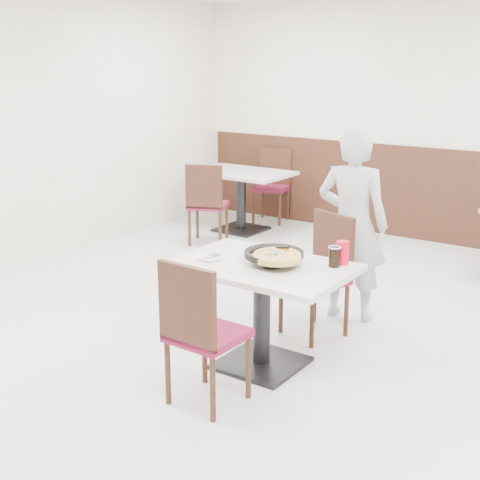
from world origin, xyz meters
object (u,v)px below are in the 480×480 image
Objects in this scene: pizza at (277,258)px; bg_chair_left_far at (271,186)px; bg_chair_left_near at (208,203)px; side_plate at (210,258)px; red_cup at (343,253)px; bg_table_left at (241,201)px; diner_person at (352,225)px; cola_glass at (334,257)px; chair_far at (314,277)px; main_table at (262,316)px; pizza_pan at (274,258)px; chair_near at (208,331)px.

bg_chair_left_far is at bearing 122.64° from pizza.
bg_chair_left_near and bg_chair_left_far have the same top height.
bg_chair_left_near is at bearing 127.64° from side_plate.
bg_table_left is at bearing 134.95° from red_cup.
cola_glass is at bearing 99.00° from diner_person.
chair_far and bg_chair_left_far have the same top height.
bg_chair_left_near is at bearing 141.78° from cola_glass.
red_cup is at bearing -45.05° from bg_table_left.
red_cup is at bearing 114.88° from bg_chair_left_far.
diner_person is 1.68× the size of bg_chair_left_near.
diner_person is at bearing 69.85° from side_plate.
main_table is at bearing -175.70° from pizza.
pizza is (0.05, -0.04, 0.02)m from pizza_pan.
red_cup is 3.88m from bg_table_left.
red_cup is (0.38, 0.26, 0.04)m from pizza_pan.
cola_glass is at bearing -61.93° from bg_chair_left_near.
chair_near reaches higher than red_cup.
side_plate is at bearing -159.94° from pizza_pan.
main_table and bg_table_left have the same top height.
pizza is at bearing -51.79° from bg_table_left.
cola_glass is (0.32, 0.22, 0.00)m from pizza.
pizza is 4.33m from bg_chair_left_far.
cola_glass reaches higher than bg_table_left.
chair_near reaches higher than cola_glass.
pizza_pan is at bearing -145.54° from red_cup.
pizza is 0.50m from side_plate.
bg_table_left is at bearing 123.75° from chair_near.
chair_near is 5.59× the size of side_plate.
side_plate is (-0.37, -0.10, 0.38)m from main_table.
cola_glass is 1.01m from diner_person.
cola_glass is 0.81× the size of red_cup.
main_table is at bearing -69.78° from bg_chair_left_near.
pizza_pan is at bearing -154.16° from cola_glass.
diner_person is at bearing 88.62° from chair_near.
bg_chair_left_near reaches higher than bg_table_left.
pizza_pan reaches higher than bg_table_left.
chair_far is 0.69m from cola_glass.
cola_glass is (0.39, -0.46, 0.34)m from chair_far.
chair_near is 0.79× the size of bg_table_left.
bg_table_left is at bearing 128.01° from pizza_pan.
bg_chair_left_far is at bearing -56.38° from diner_person.
chair_near reaches higher than pizza_pan.
main_table is 3.26m from bg_chair_left_near.
bg_chair_left_near is (-2.70, 2.03, -0.35)m from red_cup.
chair_near reaches higher than main_table.
pizza_pan is (0.06, 0.05, 0.42)m from main_table.
pizza_pan is 2.44× the size of cola_glass.
cola_glass is at bearing 65.19° from chair_near.
red_cup reaches higher than main_table.
pizza_pan is 0.20× the size of diner_person.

